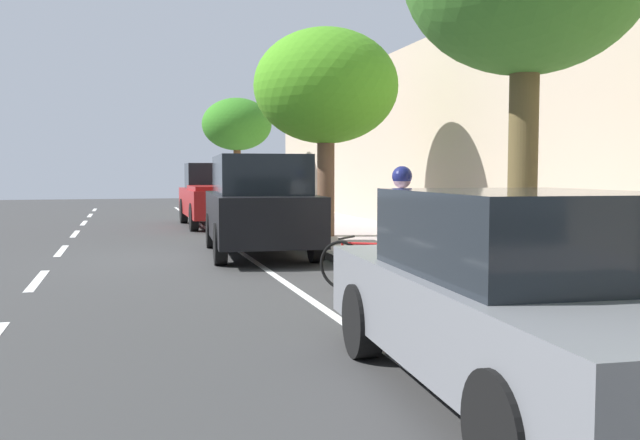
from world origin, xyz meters
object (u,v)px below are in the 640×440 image
Objects in this scene: parked_pickup_red_mid at (217,197)px; bicycle_at_curb at (376,266)px; parked_suv_black_second at (259,204)px; street_tree_corner at (237,125)px; cyclist_with_backpack at (404,218)px; parked_sedan_grey_nearest at (522,298)px; street_tree_far_end at (326,88)px.

parked_pickup_red_mid is 4.21× the size of bicycle_at_curb.
parked_suv_black_second is at bearing -91.16° from parked_pickup_red_mid.
street_tree_corner reaches higher than parked_pickup_red_mid.
street_tree_corner is (2.04, 15.76, 2.65)m from parked_suv_black_second.
street_tree_corner is (1.12, 21.07, 2.61)m from cyclist_with_backpack.
parked_pickup_red_mid is 3.06× the size of cyclist_with_backpack.
parked_sedan_grey_nearest is 0.91× the size of street_tree_far_end.
street_tree_far_end is at bearing 80.72° from parked_sedan_grey_nearest.
cyclist_with_backpack is 0.37× the size of street_tree_corner.
parked_suv_black_second is at bearing 90.92° from parked_sedan_grey_nearest.
street_tree_corner is (1.89, 25.14, 2.92)m from parked_sedan_grey_nearest.
parked_sedan_grey_nearest is at bearing -90.02° from parked_pickup_red_mid.
parked_sedan_grey_nearest is 25.38m from street_tree_corner.
parked_suv_black_second is 4.93m from bicycle_at_curb.
parked_pickup_red_mid is 6.45m from street_tree_far_end.
cyclist_with_backpack is at bearing -80.09° from parked_suv_black_second.
bicycle_at_curb is 20.91m from street_tree_corner.
street_tree_corner is at bearing 86.97° from cyclist_with_backpack.
cyclist_with_backpack is (0.78, 4.07, 0.31)m from parked_sedan_grey_nearest.
bicycle_at_curb is at bearing 115.02° from cyclist_with_backpack.
cyclist_with_backpack is at bearing 79.20° from parked_sedan_grey_nearest.
cyclist_with_backpack is (0.93, -5.31, 0.04)m from parked_suv_black_second.
parked_sedan_grey_nearest is at bearing -94.30° from street_tree_corner.
parked_sedan_grey_nearest reaches higher than bicycle_at_curb.
parked_suv_black_second reaches higher than cyclist_with_backpack.
parked_sedan_grey_nearest is 17.10m from parked_pickup_red_mid.
street_tree_far_end reaches higher than bicycle_at_curb.
parked_sedan_grey_nearest is 0.85× the size of parked_pickup_red_mid.
parked_suv_black_second is 7.73m from parked_pickup_red_mid.
cyclist_with_backpack is at bearing -98.45° from street_tree_far_end.
parked_sedan_grey_nearest is 4.58m from bicycle_at_curb.
parked_suv_black_second is at bearing -97.38° from street_tree_corner.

